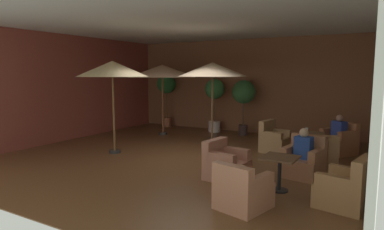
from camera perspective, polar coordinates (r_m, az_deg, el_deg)
ground_plane at (r=9.14m, az=-1.42°, el=-7.06°), size 9.18×9.01×0.02m
wall_back_brick at (r=12.89m, az=8.96°, el=4.84°), size 9.18×0.08×3.47m
wall_left_accent at (r=11.89m, az=-20.60°, el=4.29°), size 0.08×9.01×3.47m
wall_right_plain at (r=7.58m, az=29.43°, el=2.49°), size 0.08×9.01×3.47m
ceiling_slab at (r=8.95m, az=-1.49°, el=15.30°), size 9.18×9.01×0.06m
cafe_table_front_left at (r=9.44m, az=19.46°, el=-3.79°), size 0.69×0.69×0.66m
armchair_front_left_north at (r=8.47m, az=20.34°, el=-6.40°), size 1.01×1.01×0.84m
armchair_front_left_east at (r=10.23m, az=23.56°, el=-4.19°), size 1.05×1.04×0.86m
armchair_front_left_south at (r=9.87m, az=13.71°, el=-4.21°), size 0.82×0.83×0.89m
cafe_table_front_right at (r=6.64m, az=14.57°, el=-8.12°), size 0.67×0.67×0.66m
armchair_front_right_north at (r=7.76m, az=18.31°, el=-7.48°), size 0.88×0.91×0.87m
armchair_front_right_east at (r=7.21m, az=5.62°, el=-8.36°), size 0.87×0.84×0.82m
armchair_front_right_south at (r=5.74m, az=8.47°, el=-12.57°), size 0.89×0.95×0.79m
armchair_front_right_west at (r=6.29m, az=24.54°, el=-11.28°), size 0.90×0.94×0.88m
patio_umbrella_tall_red at (r=12.17m, az=-5.04°, el=7.35°), size 2.41×2.41×2.51m
patio_umbrella_center_beige at (r=9.53m, az=-13.26°, el=7.49°), size 1.95×1.95×2.55m
patio_umbrella_near_wall at (r=10.49m, az=3.47°, el=7.60°), size 2.15×2.15×2.55m
potted_tree_left_corner at (r=12.76m, az=3.84°, el=3.33°), size 0.75×0.75×2.00m
potted_tree_mid_left at (r=14.03m, az=-4.34°, el=4.64°), size 0.79×0.79×2.17m
potted_tree_mid_right at (r=12.13m, az=8.71°, el=3.44°), size 0.84×0.84×1.97m
patron_blue_shirt at (r=10.13m, az=23.53°, el=-1.99°), size 0.43×0.40×0.63m
patron_by_window at (r=7.63m, az=18.28°, el=-4.90°), size 0.39×0.31×0.66m
iced_drink_cup at (r=9.54m, az=18.77°, el=-2.37°), size 0.08×0.08×0.11m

